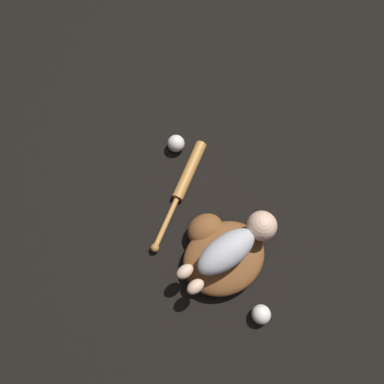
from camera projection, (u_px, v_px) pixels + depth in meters
name	position (u px, v px, depth m)	size (l,w,h in m)	color
ground_plane	(223.00, 253.00, 1.37)	(6.00, 6.00, 0.00)	black
baseball_glove	(221.00, 253.00, 1.32)	(0.34, 0.34, 0.10)	brown
baby_figure	(235.00, 245.00, 1.23)	(0.38, 0.18, 0.10)	#B2B2B7
baseball_bat	(185.00, 181.00, 1.45)	(0.34, 0.37, 0.04)	#C6843D
baseball	(176.00, 143.00, 1.50)	(0.07, 0.07, 0.07)	white
baseball_spare	(261.00, 314.00, 1.26)	(0.07, 0.07, 0.07)	white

